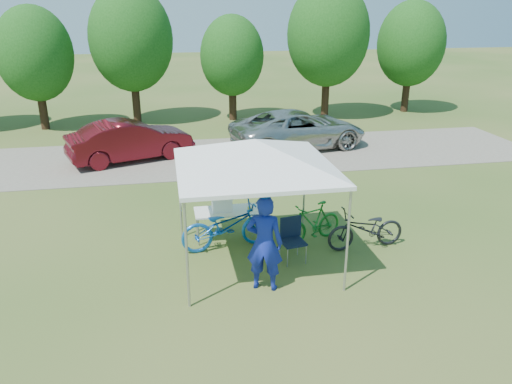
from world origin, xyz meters
TOP-DOWN VIEW (x-y plane):
  - ground at (0.00, 0.00)m, footprint 100.00×100.00m
  - gravel_strip at (0.00, 8.00)m, footprint 24.00×5.00m
  - canopy at (0.00, 0.00)m, footprint 4.53×4.53m
  - treeline at (-0.29, 14.05)m, footprint 24.89×4.28m
  - folding_table at (-0.34, 1.26)m, footprint 1.71×0.71m
  - folding_chair at (0.81, -0.04)m, footprint 0.55×0.57m
  - cooler at (-0.55, 1.26)m, footprint 0.48×0.33m
  - ice_cream_cup at (0.09, 1.21)m, footprint 0.09×0.09m
  - cyclist at (-0.01, -1.11)m, footprint 0.83×0.68m
  - bike_blue at (-0.50, 0.72)m, footprint 2.19×1.04m
  - bike_green at (1.49, 0.68)m, footprint 1.65×0.99m
  - bike_dark at (2.59, 0.14)m, footprint 1.86×0.76m
  - minivan at (3.28, 8.61)m, footprint 5.59×3.37m
  - sedan at (-2.98, 8.12)m, footprint 4.56×2.88m

SIDE VIEW (x-z plane):
  - ground at x=0.00m, z-range 0.00..0.00m
  - gravel_strip at x=0.00m, z-range 0.00..0.02m
  - bike_dark at x=2.59m, z-range 0.00..0.96m
  - bike_green at x=1.49m, z-range 0.00..0.96m
  - bike_blue at x=-0.50m, z-range 0.00..1.11m
  - folding_chair at x=0.81m, z-range 0.09..1.03m
  - folding_table at x=-0.34m, z-range 0.31..1.01m
  - sedan at x=-2.98m, z-range 0.02..1.44m
  - ice_cream_cup at x=0.09m, z-range 0.70..0.77m
  - minivan at x=3.28m, z-range 0.02..1.47m
  - cooler at x=-0.55m, z-range 0.71..1.05m
  - cyclist at x=-0.01m, z-range 0.00..1.94m
  - canopy at x=0.00m, z-range 1.15..4.15m
  - treeline at x=-0.29m, z-range 0.38..6.68m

